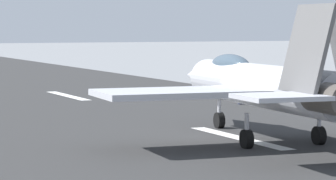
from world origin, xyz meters
TOP-DOWN VIEW (x-y plane):
  - ground_plane at (0.00, 0.00)m, footprint 400.00×400.00m
  - runway_strip at (-0.02, 0.00)m, footprint 240.00×26.00m
  - fighter_jet at (-1.24, -0.49)m, footprint 16.57×14.83m
  - crew_person at (13.79, -7.74)m, footprint 0.33×0.70m

SIDE VIEW (x-z plane):
  - ground_plane at x=0.00m, z-range 0.00..0.00m
  - runway_strip at x=-0.02m, z-range 0.00..0.02m
  - crew_person at x=13.79m, z-range 0.00..1.65m
  - fighter_jet at x=-1.24m, z-range -0.41..5.16m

